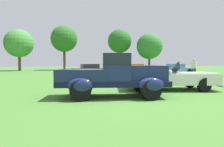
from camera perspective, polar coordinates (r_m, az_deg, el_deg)
name	(u,v)px	position (r m, az deg, el deg)	size (l,w,h in m)	color
ground_plane	(125,99)	(6.94, 4.04, -7.86)	(120.00, 120.00, 0.00)	#42752D
feature_pickup_truck	(114,75)	(7.19, 0.55, -0.50)	(4.46, 2.40, 1.70)	black
neighbor_convertible	(172,78)	(9.63, 18.15, -1.39)	(4.72, 2.70, 1.40)	silver
show_car_charcoal	(91,70)	(19.14, -6.54, 1.10)	(4.05, 2.14, 1.22)	#28282D
show_car_orange	(134,70)	(19.89, 7.00, 1.18)	(4.51, 2.02, 1.22)	orange
show_car_skyblue	(176,69)	(22.85, 19.40, 1.29)	(3.83, 1.75, 1.22)	#669EDB
spectator_between_cars	(194,68)	(17.25, 24.12, 1.63)	(0.45, 0.46, 1.69)	#283351
canopy_tent_left_field	(116,56)	(27.62, 1.32, 5.60)	(3.03, 3.03, 2.71)	#B7B7BC
treeline_mid_left	(19,43)	(35.09, -26.96, 8.37)	(4.70, 4.70, 7.00)	brown
treeline_center	(64,39)	(35.76, -14.69, 10.36)	(4.87, 4.87, 8.23)	brown
treeline_mid_right	(120,41)	(37.04, 2.38, 9.98)	(4.73, 4.73, 8.00)	brown
treeline_far_right	(149,46)	(36.88, 11.57, 8.30)	(5.03, 5.03, 7.09)	brown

